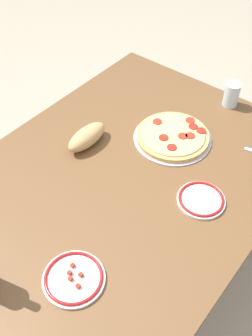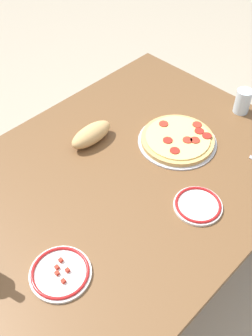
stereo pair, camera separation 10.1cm
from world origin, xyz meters
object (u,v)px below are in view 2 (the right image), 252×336
at_px(pepperoni_pizza, 178,140).
at_px(bread_loaf, 91,134).
at_px(water_glass, 243,101).
at_px(side_plate_far, 198,205).
at_px(dining_table, 126,192).
at_px(side_plate_near, 60,273).

bearing_deg(pepperoni_pizza, bread_loaf, 133.45).
distance_m(pepperoni_pizza, water_glass, 0.36).
bearing_deg(side_plate_far, dining_table, 102.10).
xyz_separation_m(side_plate_far, bread_loaf, (-0.03, 0.52, 0.03)).
bearing_deg(bread_loaf, side_plate_far, -86.45).
xyz_separation_m(dining_table, water_glass, (0.62, -0.10, 0.16)).
bearing_deg(side_plate_near, water_glass, 2.73).
distance_m(dining_table, side_plate_near, 0.48).
xyz_separation_m(pepperoni_pizza, side_plate_far, (-0.21, -0.26, -0.01)).
height_order(dining_table, pepperoni_pizza, pepperoni_pizza).
xyz_separation_m(dining_table, pepperoni_pizza, (0.27, -0.03, 0.12)).
bearing_deg(water_glass, bread_loaf, 151.22).
height_order(pepperoni_pizza, side_plate_near, pepperoni_pizza).
relative_size(pepperoni_pizza, side_plate_far, 1.86).
relative_size(dining_table, bread_loaf, 7.14).
bearing_deg(side_plate_near, dining_table, 18.88).
bearing_deg(side_plate_near, bread_loaf, 38.61).
relative_size(water_glass, bread_loaf, 0.56).
xyz_separation_m(water_glass, side_plate_near, (-1.06, -0.05, -0.05)).
xyz_separation_m(dining_table, side_plate_far, (0.06, -0.29, 0.12)).
bearing_deg(dining_table, water_glass, -9.12).
distance_m(pepperoni_pizza, side_plate_far, 0.34).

